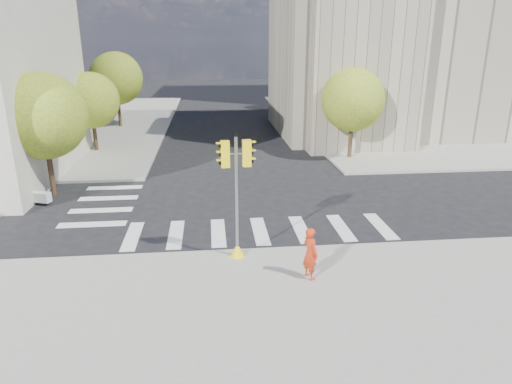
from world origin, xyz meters
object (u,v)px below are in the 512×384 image
Objects in this scene: lamp_far at (305,74)px; traffic_signal at (237,207)px; photographer at (310,253)px; lamp_near at (344,86)px.

traffic_signal is (-9.24, -32.60, -2.46)m from lamp_far.
traffic_signal is at bearing 24.60° from photographer.
lamp_near is at bearing -90.00° from lamp_far.
photographer is at bearing -101.32° from lamp_far.
lamp_near is 1.74× the size of traffic_signal.
lamp_far is at bearing -37.61° from photographer.
lamp_far reaches higher than traffic_signal.
traffic_signal is 3.19m from photographer.
lamp_far is (0.00, 14.00, 0.00)m from lamp_near.
lamp_near is 4.43× the size of photographer.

